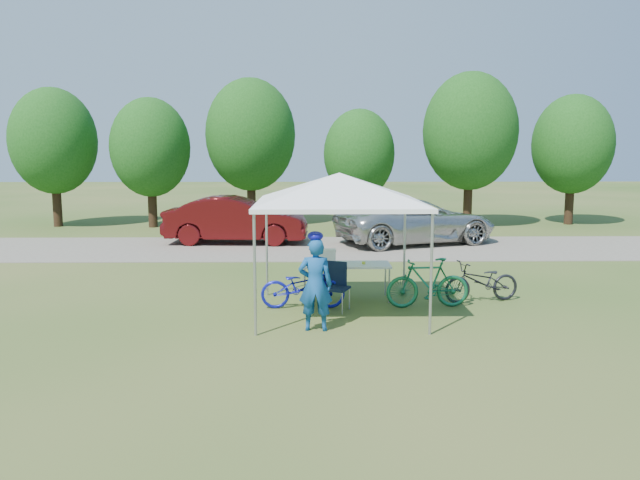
% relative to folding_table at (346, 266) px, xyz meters
% --- Properties ---
extents(ground, '(100.00, 100.00, 0.00)m').
position_rel_folding_table_xyz_m(ground, '(-0.20, -1.10, -0.72)').
color(ground, '#2D5119').
rests_on(ground, ground).
extents(gravel_strip, '(24.00, 5.00, 0.02)m').
position_rel_folding_table_xyz_m(gravel_strip, '(-0.20, 6.90, -0.71)').
color(gravel_strip, gray).
rests_on(gravel_strip, ground).
extents(canopy, '(4.53, 4.53, 3.00)m').
position_rel_folding_table_xyz_m(canopy, '(-0.20, -1.10, 1.93)').
color(canopy, '#A5A5AA').
rests_on(canopy, ground).
extents(treeline, '(24.89, 4.28, 6.30)m').
position_rel_folding_table_xyz_m(treeline, '(-0.50, 12.94, 2.81)').
color(treeline, '#382314').
rests_on(treeline, ground).
extents(folding_table, '(1.86, 0.78, 0.77)m').
position_rel_folding_table_xyz_m(folding_table, '(0.00, 0.00, 0.00)').
color(folding_table, white).
rests_on(folding_table, ground).
extents(folding_chair, '(0.63, 0.67, 0.96)m').
position_rel_folding_table_xyz_m(folding_chair, '(-0.26, -0.86, -0.16)').
color(folding_chair, black).
rests_on(folding_chair, ground).
extents(cooler, '(0.43, 0.29, 0.31)m').
position_rel_folding_table_xyz_m(cooler, '(-0.43, 0.00, 0.20)').
color(cooler, white).
rests_on(cooler, folding_table).
extents(ice_cream_cup, '(0.07, 0.07, 0.06)m').
position_rel_folding_table_xyz_m(ice_cream_cup, '(0.37, -0.05, 0.07)').
color(ice_cream_cup, yellow).
rests_on(ice_cream_cup, folding_table).
extents(cyclist, '(0.62, 0.42, 1.65)m').
position_rel_folding_table_xyz_m(cyclist, '(-0.68, -2.30, 0.10)').
color(cyclist, '#114B90').
rests_on(cyclist, ground).
extents(bike_blue, '(1.70, 0.63, 0.88)m').
position_rel_folding_table_xyz_m(bike_blue, '(-0.91, -0.74, -0.28)').
color(bike_blue, '#1317A6').
rests_on(bike_blue, ground).
extents(bike_green, '(1.72, 0.60, 1.01)m').
position_rel_folding_table_xyz_m(bike_green, '(1.60, -0.74, -0.22)').
color(bike_green, '#16633F').
rests_on(bike_green, ground).
extents(bike_dark, '(1.75, 0.95, 0.87)m').
position_rel_folding_table_xyz_m(bike_dark, '(2.83, -0.30, -0.29)').
color(bike_dark, black).
rests_on(bike_dark, ground).
extents(minivan, '(5.95, 4.16, 1.51)m').
position_rel_folding_table_xyz_m(minivan, '(2.83, 7.84, 0.05)').
color(minivan, beige).
rests_on(minivan, gravel_strip).
extents(sedan, '(4.85, 1.87, 1.58)m').
position_rel_folding_table_xyz_m(sedan, '(-3.25, 8.03, 0.08)').
color(sedan, '#510D0E').
rests_on(sedan, gravel_strip).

